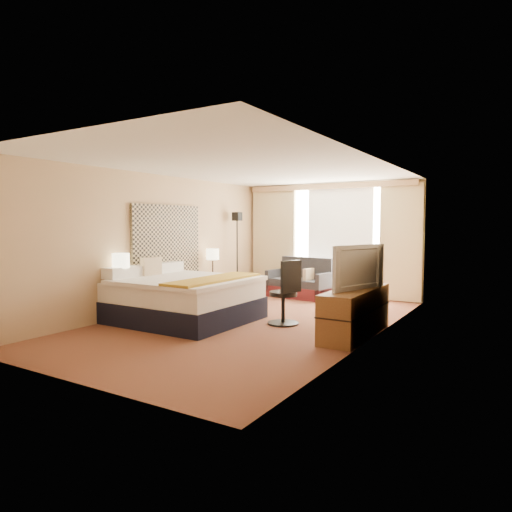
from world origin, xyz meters
The scene contains 21 objects.
floor centered at (0.00, 0.00, 0.00)m, with size 4.20×7.00×0.02m, color #5A1A19.
ceiling centered at (0.00, 0.00, 2.60)m, with size 4.20×7.00×0.02m, color white.
wall_back centered at (0.00, 3.50, 1.30)m, with size 4.20×0.02×2.60m, color tan.
wall_front centered at (0.00, -3.50, 1.30)m, with size 4.20×0.02×2.60m, color tan.
wall_left centered at (-2.10, 0.00, 1.30)m, with size 0.02×7.00×2.60m, color tan.
wall_right centered at (2.10, 0.00, 1.30)m, with size 0.02×7.00×2.60m, color tan.
headboard centered at (-2.06, 0.20, 1.28)m, with size 0.06×1.85×1.50m, color black.
nightstand_left centered at (-1.87, -1.05, 0.28)m, with size 0.45×0.52×0.55m, color olive.
nightstand_right centered at (-1.87, 1.45, 0.28)m, with size 0.45×0.52×0.55m, color olive.
media_dresser centered at (1.83, 0.00, 0.35)m, with size 0.50×1.80×0.70m, color olive.
window centered at (0.25, 3.47, 1.32)m, with size 2.30×0.02×2.30m, color white.
curtains centered at (0.00, 3.39, 1.41)m, with size 4.12×0.19×2.56m.
bed centered at (-1.06, -0.50, 0.39)m, with size 2.19×2.00×1.06m.
loveseat centered at (-0.43, 2.83, 0.29)m, with size 1.51×0.93×0.89m.
floor_lamp centered at (-1.85, 2.35, 1.37)m, with size 0.24×0.24×1.94m.
desk_chair centered at (0.60, 0.10, 0.48)m, with size 0.53×0.53×1.07m.
lamp_left centered at (-1.93, -1.10, 1.02)m, with size 0.29×0.29×0.61m.
lamp_right centered at (-1.88, 1.42, 0.99)m, with size 0.27×0.27×0.57m.
tissue_box centered at (-1.88, -0.92, 0.60)m, with size 0.12×0.12×0.11m, color #91B4E1.
telephone centered at (-1.84, 1.29, 0.59)m, with size 0.18×0.14×0.07m, color black.
television centered at (1.78, 0.00, 1.03)m, with size 1.14×0.15×0.66m, color black.
Camera 1 is at (4.07, -6.48, 1.66)m, focal length 32.00 mm.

